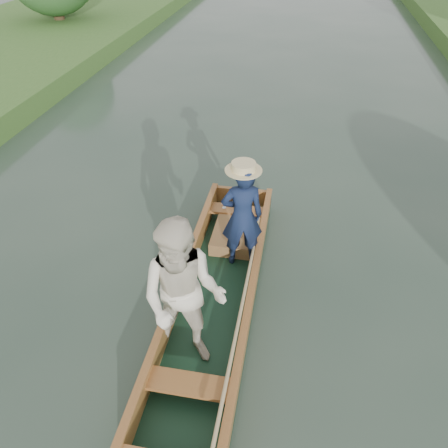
# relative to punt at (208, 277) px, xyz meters

# --- Properties ---
(ground) EXTENTS (120.00, 120.00, 0.00)m
(ground) POSITION_rel_punt_xyz_m (0.04, 0.35, -0.78)
(ground) COLOR #283D30
(ground) RESTS_ON ground
(punt) EXTENTS (1.26, 5.00, 2.14)m
(punt) POSITION_rel_punt_xyz_m (0.00, 0.00, 0.00)
(punt) COLOR black
(punt) RESTS_ON ground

